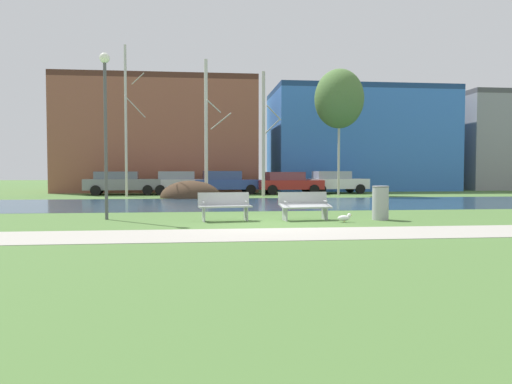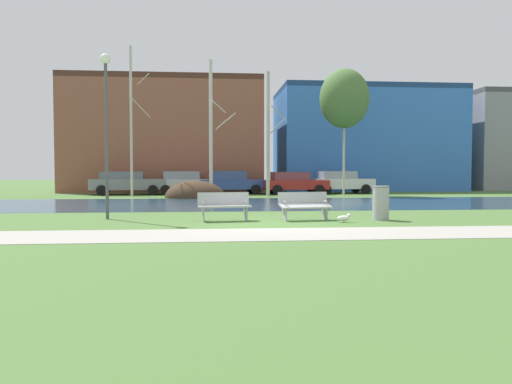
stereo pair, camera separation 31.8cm
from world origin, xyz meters
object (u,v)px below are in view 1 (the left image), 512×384
object	(u,v)px
seagull	(345,218)
parked_sedan_second_silver	(180,182)
parked_van_nearest_grey	(121,182)
parked_hatch_third_blue	(226,182)
bench_right	(305,205)
trash_bin	(380,202)
parked_wagon_fourth_red	(289,182)
streetlamp	(105,108)
parked_suv_fifth_white	(335,182)
bench_left	(225,206)

from	to	relation	value
seagull	parked_sedan_second_silver	world-z (taller)	parked_sedan_second_silver
parked_van_nearest_grey	parked_hatch_third_blue	xyz separation A→B (m)	(6.72, 0.32, 0.01)
parked_van_nearest_grey	parked_hatch_third_blue	bearing A→B (deg)	2.77
bench_right	trash_bin	xyz separation A→B (m)	(2.38, -0.18, 0.08)
bench_right	parked_sedan_second_silver	distance (m)	18.07
seagull	parked_wagon_fourth_red	size ratio (longest dim) A/B	0.10
bench_right	seagull	bearing A→B (deg)	-34.69
streetlamp	bench_right	bearing A→B (deg)	-7.93
trash_bin	parked_wagon_fourth_red	world-z (taller)	parked_wagon_fourth_red
parked_sedan_second_silver	parked_hatch_third_blue	distance (m)	3.02
parked_hatch_third_blue	parked_suv_fifth_white	world-z (taller)	parked_hatch_third_blue
streetlamp	parked_sedan_second_silver	size ratio (longest dim) A/B	1.22
streetlamp	parked_suv_fifth_white	distance (m)	20.66
bench_left	streetlamp	bearing A→B (deg)	166.87
parked_sedan_second_silver	bench_right	bearing A→B (deg)	-75.13
bench_right	parked_wagon_fourth_red	bearing A→B (deg)	81.50
trash_bin	parked_hatch_third_blue	bearing A→B (deg)	102.80
bench_left	seagull	distance (m)	3.64
parked_hatch_third_blue	seagull	bearing A→B (deg)	-81.61
parked_suv_fifth_white	parked_sedan_second_silver	bearing A→B (deg)	179.91
bench_right	parked_suv_fifth_white	xyz separation A→B (m)	(5.84, 17.45, 0.32)
trash_bin	parked_suv_fifth_white	size ratio (longest dim) A/B	0.25
seagull	parked_wagon_fourth_red	bearing A→B (deg)	85.28
seagull	parked_suv_fifth_white	distance (m)	18.81
seagull	parked_van_nearest_grey	xyz separation A→B (m)	(-9.39, 17.82, 0.66)
trash_bin	parked_suv_fifth_white	world-z (taller)	parked_suv_fifth_white
parked_van_nearest_grey	parked_suv_fifth_white	distance (m)	14.18
parked_van_nearest_grey	parked_hatch_third_blue	distance (m)	6.72
parked_van_nearest_grey	parked_wagon_fourth_red	distance (m)	10.84
seagull	parked_van_nearest_grey	size ratio (longest dim) A/B	0.09
seagull	parked_van_nearest_grey	bearing A→B (deg)	117.79
parked_van_nearest_grey	parked_suv_fifth_white	size ratio (longest dim) A/B	1.14
streetlamp	parked_wagon_fourth_red	world-z (taller)	streetlamp
bench_right	streetlamp	size ratio (longest dim) A/B	0.32
parked_hatch_third_blue	parked_wagon_fourth_red	xyz separation A→B (m)	(4.12, -0.65, -0.03)
bench_left	parked_wagon_fourth_red	bearing A→B (deg)	73.41
bench_left	parked_van_nearest_grey	bearing A→B (deg)	108.88
parked_wagon_fourth_red	bench_right	bearing A→B (deg)	-98.50
trash_bin	parked_van_nearest_grey	world-z (taller)	parked_van_nearest_grey
bench_right	seagull	world-z (taller)	bench_right
trash_bin	seagull	distance (m)	1.49
parked_van_nearest_grey	parked_sedan_second_silver	xyz separation A→B (m)	(3.70, 0.38, -0.00)
parked_sedan_second_silver	parked_wagon_fourth_red	xyz separation A→B (m)	(7.14, -0.70, -0.02)
parked_wagon_fourth_red	streetlamp	bearing A→B (deg)	-118.63
trash_bin	parked_wagon_fourth_red	size ratio (longest dim) A/B	0.24
bench_left	seagull	xyz separation A→B (m)	(3.55, -0.73, -0.34)
bench_right	parked_van_nearest_grey	size ratio (longest dim) A/B	0.34
parked_van_nearest_grey	parked_suv_fifth_white	bearing A→B (deg)	1.45
streetlamp	parked_sedan_second_silver	world-z (taller)	streetlamp
streetlamp	parked_van_nearest_grey	size ratio (longest dim) A/B	1.07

